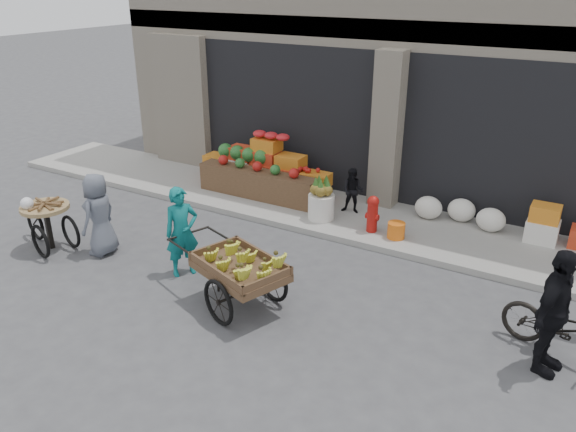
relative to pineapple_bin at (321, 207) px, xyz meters
The scene contains 15 objects.
ground 3.70m from the pineapple_bin, 78.23° to the right, with size 80.00×80.00×0.00m, color #424244.
sidewalk 0.95m from the pineapple_bin, 33.69° to the left, with size 18.00×2.20×0.12m, color gray.
building 5.41m from the pineapple_bin, 80.40° to the left, with size 14.00×6.45×7.00m.
fruit_display 1.92m from the pineapple_bin, 155.76° to the left, with size 3.10×1.12×1.24m.
pineapple_bin is the anchor object (origin of this frame).
fire_hydrant 1.11m from the pineapple_bin, ahead, with size 0.22×0.22×0.71m.
orange_bucket 1.61m from the pineapple_bin, ahead, with size 0.32×0.32×0.30m, color orange.
right_bay_goods 3.54m from the pineapple_bin, 18.10° to the left, with size 3.35×0.60×0.70m.
seated_person 0.75m from the pineapple_bin, 56.31° to the left, with size 0.45×0.35×0.93m, color black.
banana_cart 3.34m from the pineapple_bin, 84.54° to the right, with size 2.51×1.63×0.98m.
vendor_woman 3.14m from the pineapple_bin, 109.56° to the right, with size 0.55×0.36×1.52m, color #0D696B.
tricycle_cart 5.09m from the pineapple_bin, 137.61° to the right, with size 1.46×1.00×0.95m.
vendor_grey 4.17m from the pineapple_bin, 132.00° to the right, with size 0.73×0.47×1.49m, color slate.
bicycle 5.16m from the pineapple_bin, 25.11° to the right, with size 0.60×1.72×0.90m, color black.
cyclist 5.19m from the pineapple_bin, 30.07° to the right, with size 0.98×0.41×1.67m, color black.
Camera 1 is at (3.85, -5.57, 4.60)m, focal length 35.00 mm.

